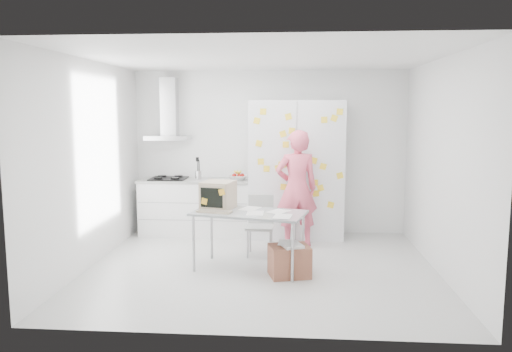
# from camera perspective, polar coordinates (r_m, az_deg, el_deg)

# --- Properties ---
(floor) EXTENTS (4.50, 4.00, 0.02)m
(floor) POSITION_cam_1_polar(r_m,az_deg,el_deg) (6.65, 0.62, -10.51)
(floor) COLOR silver
(floor) RESTS_ON ground
(walls) EXTENTS (4.52, 4.01, 2.70)m
(walls) POSITION_cam_1_polar(r_m,az_deg,el_deg) (7.08, 1.02, 1.86)
(walls) COLOR white
(walls) RESTS_ON ground
(ceiling) EXTENTS (4.50, 4.00, 0.02)m
(ceiling) POSITION_cam_1_polar(r_m,az_deg,el_deg) (6.35, 0.66, 13.41)
(ceiling) COLOR white
(ceiling) RESTS_ON walls
(counter_run) EXTENTS (1.84, 0.63, 1.28)m
(counter_run) POSITION_cam_1_polar(r_m,az_deg,el_deg) (8.32, -6.87, -3.44)
(counter_run) COLOR white
(counter_run) RESTS_ON ground
(range_hood) EXTENTS (0.70, 0.48, 1.01)m
(range_hood) POSITION_cam_1_polar(r_m,az_deg,el_deg) (8.40, -9.90, 6.81)
(range_hood) COLOR silver
(range_hood) RESTS_ON walls
(tall_cabinet) EXTENTS (1.50, 0.68, 2.20)m
(tall_cabinet) POSITION_cam_1_polar(r_m,az_deg,el_deg) (8.04, 4.62, 0.74)
(tall_cabinet) COLOR silver
(tall_cabinet) RESTS_ON ground
(person) EXTENTS (0.72, 0.56, 1.76)m
(person) POSITION_cam_1_polar(r_m,az_deg,el_deg) (7.50, 4.66, -1.45)
(person) COLOR #F45F79
(person) RESTS_ON ground
(desk) EXTENTS (1.54, 1.01, 1.12)m
(desk) POSITION_cam_1_polar(r_m,az_deg,el_deg) (6.50, -3.10, -3.09)
(desk) COLOR #969C9F
(desk) RESTS_ON ground
(chair) EXTENTS (0.39, 0.39, 0.85)m
(chair) POSITION_cam_1_polar(r_m,az_deg,el_deg) (7.12, 0.50, -5.20)
(chair) COLOR #A3A3A1
(chair) RESTS_ON ground
(cardboard_box) EXTENTS (0.56, 0.49, 0.42)m
(cardboard_box) POSITION_cam_1_polar(r_m,az_deg,el_deg) (6.29, 3.84, -9.60)
(cardboard_box) COLOR #945840
(cardboard_box) RESTS_ON ground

